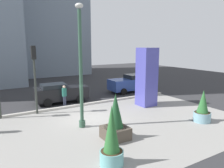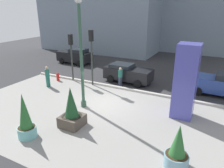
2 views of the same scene
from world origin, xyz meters
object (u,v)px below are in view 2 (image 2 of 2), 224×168
art_pillar_blue (186,82)px  pedestrian_on_sidewalk (120,76)px  potted_plant_curbside (72,111)px  potted_plant_mid_plaza (177,150)px  traffic_light_far_side (71,50)px  fire_hydrant (58,77)px  car_intersection (128,73)px  pedestrian_by_curb (47,76)px  lamp_post (81,58)px  potted_plant_near_right (25,120)px  traffic_light_corner (92,49)px  car_curb_east (75,56)px  car_far_lane (221,84)px

art_pillar_blue → pedestrian_on_sidewalk: 6.53m
potted_plant_curbside → art_pillar_blue: bearing=37.3°
potted_plant_mid_plaza → traffic_light_far_side: 13.02m
potted_plant_mid_plaza → fire_hydrant: size_ratio=2.68×
car_intersection → art_pillar_blue: bearing=-37.7°
pedestrian_by_curb → fire_hydrant: bearing=101.4°
lamp_post → fire_hydrant: bearing=146.9°
potted_plant_near_right → traffic_light_corner: traffic_light_corner is taller
potted_plant_near_right → traffic_light_far_side: bearing=112.1°
art_pillar_blue → potted_plant_near_right: 9.14m
art_pillar_blue → potted_plant_curbside: (-5.34, -4.07, -1.32)m
lamp_post → potted_plant_near_right: size_ratio=2.80×
potted_plant_mid_plaza → potted_plant_near_right: 7.47m
art_pillar_blue → potted_plant_curbside: art_pillar_blue is taller
traffic_light_corner → car_curb_east: bearing=137.4°
potted_plant_mid_plaza → potted_plant_near_right: bearing=-169.5°
car_far_lane → fire_hydrant: bearing=-166.6°
art_pillar_blue → pedestrian_on_sidewalk: art_pillar_blue is taller
traffic_light_corner → car_curb_east: 8.21m
potted_plant_near_right → car_far_lane: potted_plant_near_right is taller
art_pillar_blue → fire_hydrant: 11.60m
lamp_post → pedestrian_by_curb: 5.67m
car_far_lane → traffic_light_far_side: bearing=-168.6°
traffic_light_corner → pedestrian_by_curb: size_ratio=2.63×
potted_plant_near_right → potted_plant_curbside: bearing=54.8°
potted_plant_mid_plaza → pedestrian_by_curb: size_ratio=1.13×
fire_hydrant → car_far_lane: (13.28, 3.17, 0.51)m
fire_hydrant → traffic_light_corner: size_ratio=0.16×
potted_plant_curbside → fire_hydrant: 8.29m
potted_plant_near_right → car_intersection: potted_plant_near_right is taller
potted_plant_curbside → potted_plant_near_right: potted_plant_near_right is taller
car_intersection → fire_hydrant: bearing=-155.5°
lamp_post → car_far_lane: 10.72m
car_curb_east → pedestrian_on_sidewalk: bearing=-29.2°
car_curb_east → pedestrian_on_sidewalk: size_ratio=2.48×
car_curb_east → car_intersection: car_curb_east is taller
pedestrian_by_curb → pedestrian_on_sidewalk: size_ratio=1.08×
pedestrian_by_curb → traffic_light_corner: bearing=34.1°
potted_plant_mid_plaza → potted_plant_curbside: bearing=174.1°
potted_plant_mid_plaza → traffic_light_corner: bearing=141.2°
potted_plant_curbside → potted_plant_near_right: size_ratio=0.96×
art_pillar_blue → potted_plant_near_right: art_pillar_blue is taller
fire_hydrant → pedestrian_by_curb: 1.73m
potted_plant_near_right → car_far_lane: 13.90m
art_pillar_blue → traffic_light_corner: bearing=164.7°
lamp_post → potted_plant_curbside: size_ratio=2.92×
potted_plant_mid_plaza → traffic_light_corner: (-8.51, 6.85, 2.33)m
car_curb_east → pedestrian_by_curb: size_ratio=2.30×
potted_plant_near_right → car_intersection: size_ratio=0.57×
lamp_post → pedestrian_on_sidewalk: (0.52, 4.72, -2.45)m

